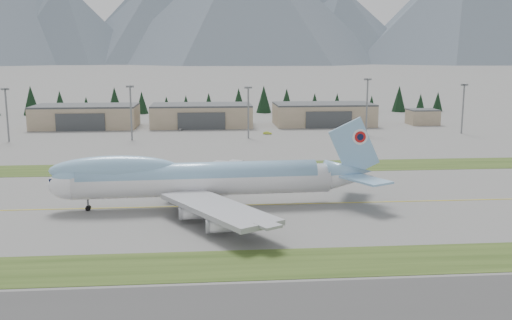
{
  "coord_description": "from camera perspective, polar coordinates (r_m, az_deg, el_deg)",
  "views": [
    {
      "loc": [
        -12.41,
        -127.46,
        34.22
      ],
      "look_at": [
        -0.21,
        13.95,
        8.0
      ],
      "focal_mm": 40.0,
      "sensor_mm": 36.0,
      "label": 1
    }
  ],
  "objects": [
    {
      "name": "service_vehicle_b",
      "position": [
        249.53,
        1.15,
        2.58
      ],
      "size": [
        4.06,
        2.66,
        1.26
      ],
      "primitive_type": "imported",
      "rotation": [
        0.0,
        0.0,
        1.2
      ],
      "color": "#B0C531",
      "rests_on": "ground"
    },
    {
      "name": "service_vehicle_c",
      "position": [
        273.25,
        8.87,
        3.15
      ],
      "size": [
        2.23,
        4.76,
        1.34
      ],
      "primitive_type": "imported",
      "rotation": [
        0.0,
        0.0,
        -0.08
      ],
      "color": "silver",
      "rests_on": "ground"
    },
    {
      "name": "boeing_747_freighter",
      "position": [
        130.0,
        -5.6,
        -1.83
      ],
      "size": [
        76.16,
        65.98,
        20.14
      ],
      "rotation": [
        0.0,
        0.0,
        0.04
      ],
      "color": "white",
      "rests_on": "ground"
    },
    {
      "name": "conifer_belt",
      "position": [
        341.23,
        -5.52,
        5.88
      ],
      "size": [
        272.91,
        14.86,
        16.96
      ],
      "color": "black",
      "rests_on": "ground"
    },
    {
      "name": "mountain_ridge_front",
      "position": [
        2337.82,
        -5.71,
        15.43
      ],
      "size": [
        4312.64,
        1218.92,
        528.89
      ],
      "color": "#47545F",
      "rests_on": "ground"
    },
    {
      "name": "taxiway_line_main",
      "position": [
        132.55,
        0.61,
        -4.49
      ],
      "size": [
        400.0,
        0.4,
        0.02
      ],
      "primitive_type": "cube",
      "color": "gold",
      "rests_on": "ground"
    },
    {
      "name": "service_vehicle_a",
      "position": [
        264.43,
        -7.58,
        2.94
      ],
      "size": [
        1.81,
        3.23,
        1.04
      ],
      "primitive_type": "imported",
      "rotation": [
        0.0,
        0.0,
        -0.2
      ],
      "color": "silver",
      "rests_on": "ground"
    },
    {
      "name": "ground",
      "position": [
        132.55,
        0.61,
        -4.49
      ],
      "size": [
        7000.0,
        7000.0,
        0.0
      ],
      "primitive_type": "plane",
      "color": "#62615F",
      "rests_on": "ground"
    },
    {
      "name": "grass_strip_far",
      "position": [
        176.26,
        -0.8,
        -0.73
      ],
      "size": [
        400.0,
        18.0,
        0.08
      ],
      "primitive_type": "cube",
      "color": "#2C4217",
      "rests_on": "ground"
    },
    {
      "name": "control_shed",
      "position": [
        297.22,
        16.33,
        4.17
      ],
      "size": [
        14.0,
        12.0,
        7.6
      ],
      "color": "gray",
      "rests_on": "ground"
    },
    {
      "name": "grass_strip_near",
      "position": [
        96.58,
        2.82,
        -10.3
      ],
      "size": [
        400.0,
        14.0,
        0.08
      ],
      "primitive_type": "cube",
      "color": "#2C4217",
      "rests_on": "ground"
    },
    {
      "name": "floodlight_masts",
      "position": [
        238.12,
        -0.5,
        5.98
      ],
      "size": [
        194.57,
        10.65,
        24.39
      ],
      "color": "slate",
      "rests_on": "ground"
    },
    {
      "name": "hangar_left",
      "position": [
        284.73,
        -16.62,
        4.22
      ],
      "size": [
        48.0,
        26.6,
        10.8
      ],
      "color": "gray",
      "rests_on": "ground"
    },
    {
      "name": "mountain_ridge_rear",
      "position": [
        3037.02,
        -3.02,
        14.54
      ],
      "size": [
        4441.75,
        1064.94,
        532.47
      ],
      "color": "#47545F",
      "rests_on": "ground"
    },
    {
      "name": "hangar_right",
      "position": [
        284.7,
        6.75,
        4.58
      ],
      "size": [
        48.0,
        26.6,
        10.8
      ],
      "color": "gray",
      "rests_on": "ground"
    },
    {
      "name": "hangar_center",
      "position": [
        278.86,
        -5.46,
        4.48
      ],
      "size": [
        48.0,
        26.6,
        10.8
      ],
      "color": "gray",
      "rests_on": "ground"
    }
  ]
}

